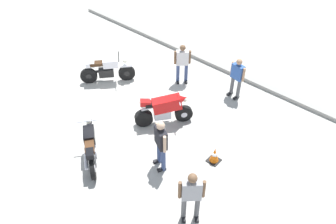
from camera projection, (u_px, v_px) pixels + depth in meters
ground_plane at (116, 110)px, 12.07m from camera, size 40.00×40.00×0.00m
curb_edge at (196, 56)px, 14.63m from camera, size 14.00×0.30×0.15m
motorcycle_red_sportbike at (164, 109)px, 11.21m from camera, size 1.38×1.63×1.14m
motorcycle_silver_cruiser at (107, 70)px, 13.03m from camera, size 1.47×1.65×1.09m
motorcycle_black_cruiser at (91, 146)px, 10.08m from camera, size 1.73×1.37×1.09m
person_in_gray_shirt at (191, 194)px, 8.25m from camera, size 0.56×0.55×1.72m
person_in_blue_shirt at (237, 76)px, 12.09m from camera, size 0.63×0.37×1.59m
person_in_white_shirt at (182, 62)px, 12.76m from camera, size 0.54×0.53×1.61m
person_in_black_shirt at (161, 142)px, 9.53m from camera, size 0.64×0.48×1.75m
traffic_cone at (214, 155)px, 10.16m from camera, size 0.36×0.36×0.53m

